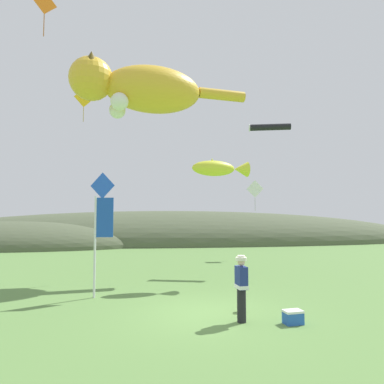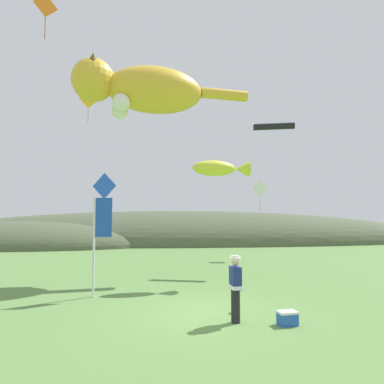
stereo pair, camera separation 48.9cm
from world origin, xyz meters
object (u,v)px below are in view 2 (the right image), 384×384
kite_giant_cat (142,89)px  kite_tube_streamer (273,126)px  festival_banner_pole (99,231)px  festival_attendant (235,286)px  kite_spool (236,308)px  kite_diamond_white (260,189)px  kite_fish_windsock (220,168)px  kite_diamond_gold (88,99)px  picnic_cooler (287,318)px  kite_diamond_blue (104,186)px  kite_diamond_orange (46,6)px

kite_giant_cat → kite_tube_streamer: size_ratio=3.76×
festival_banner_pole → festival_attendant: bearing=-36.9°
kite_spool → kite_giant_cat: kite_giant_cat is taller
kite_diamond_white → kite_spool: bearing=-108.4°
kite_diamond_white → festival_attendant: bearing=-108.0°
kite_spool → kite_fish_windsock: size_ratio=0.10×
kite_diamond_gold → kite_giant_cat: bearing=-50.1°
kite_spool → kite_giant_cat: size_ratio=0.03×
picnic_cooler → kite_tube_streamer: 12.50m
festival_attendant → kite_diamond_blue: kite_diamond_blue is taller
festival_banner_pole → kite_diamond_white: bearing=50.0°
kite_tube_streamer → kite_diamond_orange: bearing=-154.6°
festival_banner_pole → kite_diamond_white: size_ratio=1.69×
kite_tube_streamer → kite_diamond_gold: (-10.73, 2.42, 2.12)m
kite_diamond_gold → festival_attendant: bearing=-60.0°
kite_fish_windsock → kite_tube_streamer: kite_tube_streamer is taller
picnic_cooler → festival_banner_pole: (-5.58, 3.50, 2.12)m
kite_spool → kite_tube_streamer: kite_tube_streamer is taller
festival_attendant → kite_diamond_gold: size_ratio=0.86×
picnic_cooler → kite_tube_streamer: bearing=74.3°
picnic_cooler → festival_banner_pole: size_ratio=0.15×
kite_diamond_blue → festival_banner_pole: bearing=-82.1°
festival_attendant → kite_diamond_gold: kite_diamond_gold is taller
kite_diamond_blue → festival_attendant: bearing=-54.4°
kite_spool → kite_giant_cat: (-3.32, 6.44, 8.91)m
picnic_cooler → kite_fish_windsock: 7.53m
kite_tube_streamer → kite_diamond_orange: size_ratio=1.26×
kite_giant_cat → kite_tube_streamer: bearing=14.9°
festival_attendant → festival_banner_pole: size_ratio=0.50×
festival_attendant → kite_spool: size_ratio=6.64×
festival_attendant → picnic_cooler: festival_attendant is taller
festival_attendant → kite_diamond_orange: kite_diamond_orange is taller
festival_banner_pole → kite_diamond_blue: (-0.47, 3.41, 1.88)m
festival_banner_pole → kite_giant_cat: size_ratio=0.40×
kite_spool → kite_giant_cat: bearing=117.2°
kite_giant_cat → kite_diamond_white: size_ratio=4.20×
festival_attendant → kite_spool: festival_attendant is taller
picnic_cooler → kite_diamond_white: 14.81m
kite_diamond_orange → kite_diamond_white: kite_diamond_orange is taller
picnic_cooler → kite_diamond_blue: (-6.05, 6.91, 4.00)m
kite_fish_windsock → kite_tube_streamer: (3.54, 3.74, 2.91)m
festival_banner_pole → kite_diamond_orange: (-2.43, 0.95, 8.83)m
picnic_cooler → kite_diamond_white: (3.07, 13.79, 4.46)m
kite_diamond_white → picnic_cooler: bearing=-102.6°
kite_fish_windsock → kite_diamond_white: (3.93, 8.00, -0.27)m
kite_fish_windsock → kite_diamond_blue: 5.36m
festival_attendant → kite_fish_windsock: size_ratio=0.68×
picnic_cooler → kite_diamond_orange: kite_diamond_orange is taller
festival_attendant → kite_fish_windsock: kite_fish_windsock is taller
picnic_cooler → kite_diamond_blue: 10.02m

